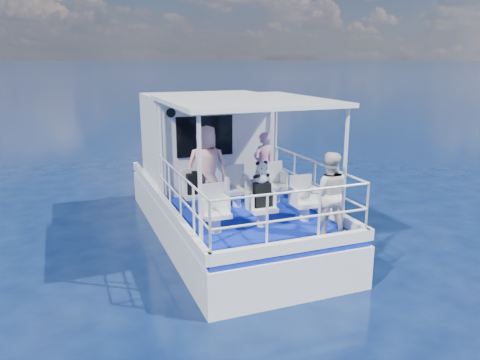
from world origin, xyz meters
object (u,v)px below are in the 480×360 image
Objects in this scene: passenger_port_fwd at (207,167)px; panda at (262,172)px; backpack_center at (262,195)px; passenger_stbd_aft at (329,194)px.

passenger_port_fwd is 1.56m from panda.
panda is at bearing -157.62° from backpack_center.
backpack_center is (-0.92, 0.79, -0.14)m from passenger_stbd_aft.
passenger_port_fwd is 4.24× the size of panda.
passenger_stbd_aft is 1.22m from backpack_center.
passenger_stbd_aft is 3.64× the size of panda.
backpack_center is 0.43m from panda.
passenger_port_fwd reaches higher than backpack_center.
passenger_stbd_aft is 1.25m from panda.
passenger_stbd_aft is (1.53, -2.21, -0.12)m from passenger_port_fwd.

